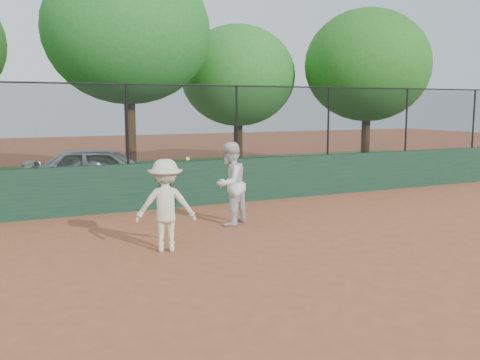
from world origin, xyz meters
name	(u,v)px	position (x,y,z in m)	size (l,w,h in m)	color
ground	(254,276)	(0.00, 0.00, 0.00)	(80.00, 80.00, 0.00)	#A45535
back_wall	(148,186)	(0.00, 6.00, 0.60)	(26.00, 0.20, 1.20)	#1C3D29
grass_strip	(103,180)	(0.00, 12.00, 0.00)	(36.00, 12.00, 0.01)	#2E4D18
parked_car	(103,171)	(-0.66, 8.43, 0.75)	(1.77, 4.40, 1.50)	silver
player_second	(230,184)	(1.17, 3.52, 0.93)	(0.90, 0.70, 1.85)	silver
player_main	(166,205)	(-0.79, 2.02, 0.85)	(1.24, 0.94, 1.74)	beige
fence_assembly	(146,122)	(-0.03, 6.00, 2.24)	(26.00, 0.06, 2.00)	black
tree_2	(128,31)	(0.64, 10.35, 5.02)	(5.44, 4.95, 7.38)	#4B311B
tree_3	(238,76)	(5.61, 12.51, 3.83)	(4.68, 4.25, 5.86)	#3C2514
tree_4	(368,66)	(10.32, 10.29, 4.24)	(5.18, 4.71, 6.48)	#492E1A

